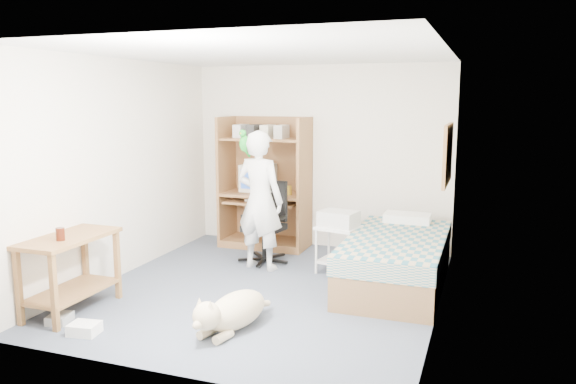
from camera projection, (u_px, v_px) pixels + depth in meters
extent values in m
plane|color=#454C5D|center=(266.00, 290.00, 6.08)|extent=(4.00, 4.00, 0.00)
cube|color=white|center=(320.00, 157.00, 7.73)|extent=(3.60, 0.02, 2.50)
cube|color=white|center=(443.00, 184.00, 5.27)|extent=(0.02, 4.00, 2.50)
cube|color=white|center=(121.00, 168.00, 6.47)|extent=(0.02, 4.00, 2.50)
cube|color=white|center=(265.00, 53.00, 5.67)|extent=(3.60, 4.00, 0.02)
cube|color=brown|center=(227.00, 181.00, 7.93)|extent=(0.04, 0.60, 1.80)
cube|color=brown|center=(305.00, 185.00, 7.55)|extent=(0.04, 0.60, 1.80)
cube|color=brown|center=(272.00, 180.00, 8.01)|extent=(1.20, 0.02, 1.80)
cube|color=brown|center=(265.00, 194.00, 7.77)|extent=(1.12, 0.60, 0.04)
cube|color=brown|center=(263.00, 202.00, 7.71)|extent=(1.00, 0.50, 0.03)
cube|color=brown|center=(265.00, 139.00, 7.64)|extent=(1.12, 0.55, 0.03)
cube|color=brown|center=(265.00, 242.00, 7.88)|extent=(1.12, 0.60, 0.10)
cube|color=brown|center=(396.00, 270.00, 6.17)|extent=(1.00, 2.00, 0.36)
cube|color=#2D6878|center=(397.00, 246.00, 6.13)|extent=(1.02, 2.02, 0.20)
cube|color=white|center=(407.00, 219.00, 6.85)|extent=(0.55, 0.35, 0.12)
cube|color=brown|center=(69.00, 238.00, 5.36)|extent=(0.50, 1.00, 0.04)
cube|color=brown|center=(19.00, 289.00, 5.07)|extent=(0.05, 0.05, 0.70)
cube|color=brown|center=(54.00, 294.00, 4.94)|extent=(0.05, 0.05, 0.70)
cube|color=brown|center=(86.00, 262.00, 5.91)|extent=(0.05, 0.05, 0.70)
cube|color=brown|center=(117.00, 265.00, 5.77)|extent=(0.05, 0.05, 0.70)
cube|color=brown|center=(72.00, 291.00, 5.45)|extent=(0.46, 0.92, 0.03)
cube|color=olive|center=(448.00, 154.00, 6.08)|extent=(0.03, 0.90, 0.60)
cube|color=brown|center=(449.00, 126.00, 6.03)|extent=(0.04, 0.94, 0.04)
cube|color=brown|center=(446.00, 182.00, 6.14)|extent=(0.04, 0.94, 0.04)
cylinder|color=black|center=(264.00, 259.00, 7.11)|extent=(0.57, 0.57, 0.06)
cylinder|color=black|center=(264.00, 245.00, 7.08)|extent=(0.06, 0.06, 0.38)
cube|color=black|center=(264.00, 228.00, 7.04)|extent=(0.50, 0.50, 0.08)
cube|color=black|center=(273.00, 200.00, 7.18)|extent=(0.40, 0.12, 0.52)
cube|color=black|center=(248.00, 215.00, 7.13)|extent=(0.09, 0.29, 0.04)
cube|color=black|center=(280.00, 219.00, 6.90)|extent=(0.09, 0.29, 0.04)
imported|color=white|center=(260.00, 200.00, 6.73)|extent=(0.67, 0.50, 1.68)
ellipsoid|color=#138215|center=(245.00, 143.00, 6.70)|extent=(0.12, 0.12, 0.20)
sphere|color=#138215|center=(243.00, 133.00, 6.65)|extent=(0.09, 0.09, 0.09)
cone|color=orange|center=(241.00, 133.00, 6.61)|extent=(0.04, 0.04, 0.03)
cylinder|color=#138215|center=(247.00, 153.00, 6.76)|extent=(0.05, 0.14, 0.12)
ellipsoid|color=#D3BB8D|center=(237.00, 310.00, 5.06)|extent=(0.50, 0.78, 0.33)
sphere|color=#D3BB8D|center=(207.00, 316.00, 4.72)|extent=(0.24, 0.24, 0.24)
cone|color=#D3BB8D|center=(199.00, 303.00, 4.72)|extent=(0.07, 0.07, 0.09)
cone|color=#D3BB8D|center=(210.00, 306.00, 4.65)|extent=(0.07, 0.07, 0.09)
ellipsoid|color=#D3BB8D|center=(199.00, 324.00, 4.64)|extent=(0.11, 0.15, 0.08)
cylinder|color=#D3BB8D|center=(262.00, 304.00, 5.39)|extent=(0.11, 0.24, 0.12)
cube|color=silver|center=(339.00, 228.00, 6.58)|extent=(0.54, 0.47, 0.04)
cube|color=silver|center=(338.00, 261.00, 6.65)|extent=(0.50, 0.42, 0.03)
cylinder|color=silver|center=(317.00, 252.00, 6.54)|extent=(0.03, 0.03, 0.55)
cylinder|color=silver|center=(352.00, 256.00, 6.41)|extent=(0.03, 0.03, 0.55)
cylinder|color=silver|center=(325.00, 246.00, 6.84)|extent=(0.03, 0.03, 0.55)
cylinder|color=silver|center=(359.00, 249.00, 6.71)|extent=(0.03, 0.03, 0.55)
cube|color=beige|center=(339.00, 219.00, 6.56)|extent=(0.48, 0.40, 0.18)
cube|color=beige|center=(258.00, 178.00, 7.82)|extent=(0.42, 0.44, 0.38)
cube|color=navy|center=(251.00, 180.00, 7.63)|extent=(0.32, 0.04, 0.26)
cube|color=beige|center=(262.00, 201.00, 7.67)|extent=(0.45, 0.17, 0.03)
cylinder|color=gold|center=(289.00, 190.00, 7.59)|extent=(0.08, 0.08, 0.12)
cylinder|color=#3C1509|center=(60.00, 234.00, 5.18)|extent=(0.08, 0.08, 0.12)
cube|color=white|center=(84.00, 329.00, 4.93)|extent=(0.28, 0.23, 0.10)
cube|color=#AAAAA5|center=(60.00, 318.00, 5.18)|extent=(0.22, 0.25, 0.08)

